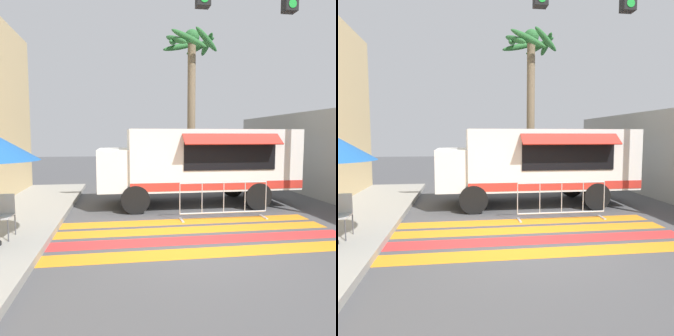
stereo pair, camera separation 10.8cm
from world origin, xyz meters
TOP-DOWN VIEW (x-y plane):
  - ground_plane at (0.00, 0.00)m, footprint 60.00×60.00m
  - crosswalk_painted at (0.00, 0.64)m, footprint 6.40×2.84m
  - food_truck at (0.65, 3.92)m, footprint 6.09×2.83m
  - traffic_signal_pole at (2.51, 1.43)m, footprint 4.99×0.29m
  - folding_chair at (-4.14, 0.59)m, footprint 0.47×0.47m
  - barricade_front at (0.96, 1.88)m, footprint 2.39×0.44m
  - palm_tree at (1.12, 6.76)m, footprint 2.24×2.33m

SIDE VIEW (x-z plane):
  - ground_plane at x=0.00m, z-range 0.00..0.00m
  - crosswalk_painted at x=0.00m, z-range 0.00..0.01m
  - barricade_front at x=0.96m, z-range 0.00..1.00m
  - folding_chair at x=-4.14m, z-range 0.24..1.11m
  - food_truck at x=0.65m, z-range 0.22..2.62m
  - palm_tree at x=1.12m, z-range 1.48..7.88m
  - traffic_signal_pole at x=2.51m, z-range 1.41..8.10m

